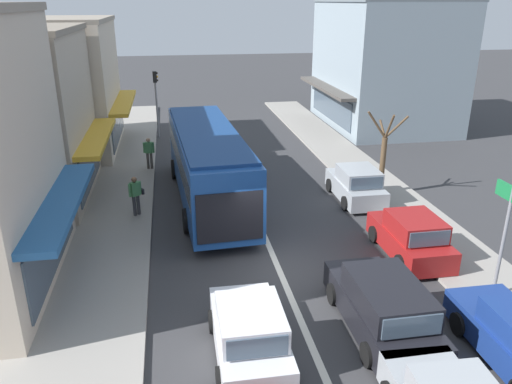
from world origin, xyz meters
The scene contains 17 objects.
ground_plane centered at (0.00, 0.00, 0.00)m, with size 140.00×140.00×0.00m, color #353538.
lane_centre_line centered at (0.00, 4.00, 0.00)m, with size 0.20×28.00×0.01m, color silver.
sidewalk_left centered at (-6.80, 6.00, 0.07)m, with size 5.20×44.00×0.14m, color gray.
kerb_right centered at (6.20, 6.00, 0.06)m, with size 2.80×44.00×0.12m, color gray.
shopfront_mid_block centered at (-10.18, 8.25, 3.65)m, with size 7.61×7.27×7.31m.
shopfront_far_end centered at (-10.18, 16.17, 3.71)m, with size 8.75×8.24×7.42m.
building_right_far centered at (11.48, 19.25, 4.20)m, with size 8.40×10.31×8.42m.
city_bus centered at (-1.76, 6.63, 1.88)m, with size 3.15×10.97×3.23m.
hatchback_behind_bus_near centered at (-1.64, -3.86, 0.71)m, with size 1.84×3.71×1.54m.
wagon_adjacent_lane_lead centered at (2.00, -3.39, 0.75)m, with size 1.95×4.50×1.58m.
parked_hatchback_kerb_second centered at (4.65, 0.42, 0.71)m, with size 1.83×3.71×1.54m.
parked_hatchback_kerb_third centered at (4.63, 5.64, 0.71)m, with size 1.85×3.72×1.54m.
traffic_light_downstreet centered at (-4.03, 18.15, 2.85)m, with size 0.33×0.24×4.20m.
directional_road_sign centered at (5.92, -2.47, 2.68)m, with size 0.10×1.40×3.60m.
street_tree_right centered at (5.96, 6.05, 1.79)m, with size 1.91×1.42×3.88m.
pedestrian_with_handbag_near centered at (-4.78, 5.31, 1.07)m, with size 0.60×0.51×1.63m.
pedestrian_browsing_midblock centered at (-4.41, 11.30, 1.07)m, with size 0.57×0.27×1.63m.
Camera 1 is at (-3.20, -13.81, 8.28)m, focal length 35.00 mm.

